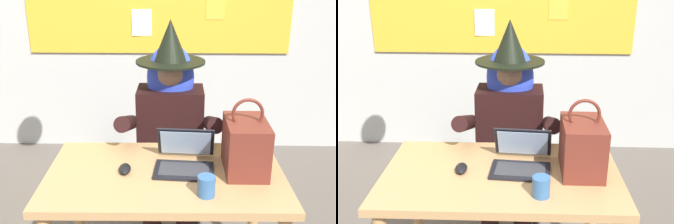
# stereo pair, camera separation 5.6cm
# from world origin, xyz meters

# --- Properties ---
(wall_back_bulletin) EXTENTS (6.75, 2.13, 2.68)m
(wall_back_bulletin) POSITION_xyz_m (-0.00, 1.98, 1.35)
(wall_back_bulletin) COLOR #B2B2AD
(wall_back_bulletin) RESTS_ON ground
(desk_main) EXTENTS (1.19, 0.71, 0.74)m
(desk_main) POSITION_xyz_m (0.11, 0.03, 0.64)
(desk_main) COLOR tan
(desk_main) RESTS_ON ground
(chair_at_desk) EXTENTS (0.44, 0.44, 0.91)m
(chair_at_desk) POSITION_xyz_m (0.12, 0.74, 0.51)
(chair_at_desk) COLOR black
(chair_at_desk) RESTS_ON ground
(person_costumed) EXTENTS (0.59, 0.68, 1.41)m
(person_costumed) POSITION_xyz_m (0.13, 0.61, 0.79)
(person_costumed) COLOR black
(person_costumed) RESTS_ON ground
(laptop) EXTENTS (0.31, 0.30, 0.19)m
(laptop) POSITION_xyz_m (0.21, 0.09, 0.79)
(laptop) COLOR black
(laptop) RESTS_ON desk_main
(computer_mouse) EXTENTS (0.07, 0.11, 0.03)m
(computer_mouse) POSITION_xyz_m (-0.09, 0.03, 0.76)
(computer_mouse) COLOR black
(computer_mouse) RESTS_ON desk_main
(handbag) EXTENTS (0.20, 0.30, 0.38)m
(handbag) POSITION_xyz_m (0.51, 0.07, 0.88)
(handbag) COLOR maroon
(handbag) RESTS_ON desk_main
(coffee_mug) EXTENTS (0.08, 0.08, 0.09)m
(coffee_mug) POSITION_xyz_m (0.30, -0.18, 0.79)
(coffee_mug) COLOR #336099
(coffee_mug) RESTS_ON desk_main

